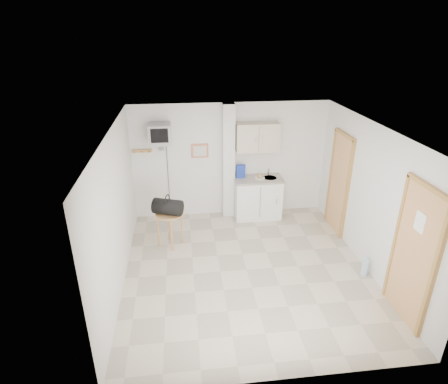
{
  "coord_description": "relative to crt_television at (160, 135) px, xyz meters",
  "views": [
    {
      "loc": [
        -1.04,
        -5.36,
        3.93
      ],
      "look_at": [
        -0.33,
        0.6,
        1.25
      ],
      "focal_mm": 30.0,
      "sensor_mm": 36.0,
      "label": 1
    }
  ],
  "objects": [
    {
      "name": "room_envelope",
      "position": [
        1.69,
        -1.93,
        -0.4
      ],
      "size": [
        4.24,
        4.54,
        2.55
      ],
      "color": "white",
      "rests_on": "ground"
    },
    {
      "name": "ground",
      "position": [
        1.45,
        -2.02,
        -1.94
      ],
      "size": [
        4.5,
        4.5,
        0.0
      ],
      "primitive_type": "plane",
      "color": "beige",
      "rests_on": "ground"
    },
    {
      "name": "water_bottle",
      "position": [
        3.43,
        -2.4,
        -1.78
      ],
      "size": [
        0.11,
        0.11,
        0.34
      ],
      "color": "#A9CEE3",
      "rests_on": "ground"
    },
    {
      "name": "round_table",
      "position": [
        0.13,
        -1.01,
        -1.36
      ],
      "size": [
        0.53,
        0.53,
        0.69
      ],
      "rotation": [
        0.0,
        0.0,
        0.12
      ],
      "color": "#CA854B",
      "rests_on": "ground"
    },
    {
      "name": "kitchenette",
      "position": [
        2.02,
        -0.02,
        -1.13
      ],
      "size": [
        1.03,
        0.58,
        2.1
      ],
      "color": "white",
      "rests_on": "ground"
    },
    {
      "name": "duffel_bag",
      "position": [
        0.11,
        -1.06,
        -1.09
      ],
      "size": [
        0.61,
        0.47,
        0.4
      ],
      "rotation": [
        0.0,
        0.0,
        -0.36
      ],
      "color": "black",
      "rests_on": "round_table"
    },
    {
      "name": "crt_television",
      "position": [
        0.0,
        0.0,
        0.0
      ],
      "size": [
        0.44,
        0.45,
        2.15
      ],
      "color": "slate",
      "rests_on": "ground"
    }
  ]
}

